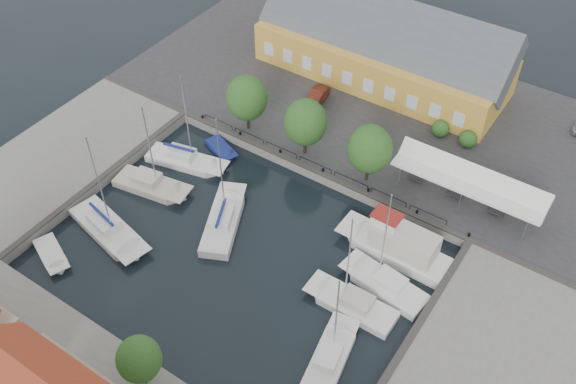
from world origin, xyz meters
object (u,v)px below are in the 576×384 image
object	(u,v)px
east_boat_b	(353,306)
east_boat_a	(386,286)
warehouse	(380,47)
launch_sw	(52,256)
center_sailboat	(223,222)
tent_canopy	(470,180)
launch_nw	(221,150)
west_boat_b	(151,186)
east_boat_c	(329,360)
west_boat_a	(185,161)
car_red	(316,98)
trawler	(397,247)
west_boat_d	(108,230)

from	to	relation	value
east_boat_b	east_boat_a	bearing A→B (deg)	68.10
warehouse	launch_sw	size ratio (longest dim) A/B	5.59
center_sailboat	tent_canopy	bearing A→B (deg)	39.05
launch_nw	west_boat_b	bearing A→B (deg)	-105.05
east_boat_c	launch_nw	bearing A→B (deg)	146.16
west_boat_a	car_red	bearing A→B (deg)	66.88
tent_canopy	trawler	bearing A→B (deg)	-107.52
trawler	car_red	bearing A→B (deg)	141.13
tent_canopy	west_boat_b	bearing A→B (deg)	-151.56
trawler	launch_nw	distance (m)	21.44
east_boat_b	east_boat_c	world-z (taller)	east_boat_b
tent_canopy	launch_sw	distance (m)	37.60
warehouse	tent_canopy	world-z (taller)	warehouse
tent_canopy	west_boat_b	size ratio (longest dim) A/B	1.31
launch_sw	launch_nw	size ratio (longest dim) A/B	1.14
car_red	trawler	xyz separation A→B (m)	(16.78, -13.52, -0.71)
tent_canopy	east_boat_b	world-z (taller)	east_boat_b
warehouse	trawler	xyz separation A→B (m)	(13.94, -22.29, -3.41)
west_boat_b	east_boat_c	bearing A→B (deg)	-15.19
tent_canopy	west_boat_d	world-z (taller)	west_boat_d
warehouse	launch_sw	xyz separation A→B (m)	(-10.95, -39.20, -4.34)
center_sailboat	west_boat_d	world-z (taller)	west_boat_d
warehouse	center_sailboat	bearing A→B (deg)	-91.55
east_boat_b	launch_nw	bearing A→B (deg)	155.79
west_boat_b	west_boat_d	distance (m)	6.42
tent_canopy	west_boat_d	size ratio (longest dim) A/B	1.13
center_sailboat	west_boat_b	bearing A→B (deg)	-179.50
warehouse	launch_sw	bearing A→B (deg)	-105.61
east_boat_b	west_boat_a	xyz separation A→B (m)	(-22.65, 5.83, 0.01)
west_boat_b	east_boat_b	bearing A→B (deg)	-3.13
launch_nw	east_boat_c	bearing A→B (deg)	-33.84
tent_canopy	launch_sw	bearing A→B (deg)	-137.39
launch_sw	west_boat_d	bearing A→B (deg)	66.36
warehouse	east_boat_c	distance (m)	37.71
warehouse	launch_nw	size ratio (longest dim) A/B	6.38
east_boat_b	launch_sw	bearing A→B (deg)	-157.95
east_boat_b	car_red	bearing A→B (deg)	128.63
warehouse	car_red	bearing A→B (deg)	-107.95
warehouse	east_boat_c	bearing A→B (deg)	-67.19
west_boat_a	west_boat_b	distance (m)	4.59
warehouse	west_boat_b	distance (m)	29.88
car_red	west_boat_d	world-z (taller)	west_boat_d
tent_canopy	trawler	size ratio (longest dim) A/B	1.35
center_sailboat	trawler	bearing A→B (deg)	21.02
center_sailboat	launch_sw	world-z (taller)	center_sailboat
east_boat_c	east_boat_b	bearing A→B (deg)	100.56
car_red	launch_sw	xyz separation A→B (m)	(-8.11, -30.43, -1.63)
car_red	warehouse	bearing A→B (deg)	64.63
tent_canopy	center_sailboat	xyz separation A→B (m)	(-17.35, -14.08, -3.32)
car_red	launch_sw	distance (m)	31.54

